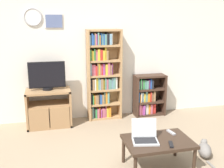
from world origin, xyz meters
name	(u,v)px	position (x,y,z in m)	size (l,w,h in m)	color
wall_back	(94,50)	(-0.01, 2.32, 1.30)	(6.19, 0.09, 2.60)	silver
tv_stand	(49,108)	(-0.89, 2.02, 0.33)	(0.77, 0.46, 0.66)	#9E754C
television	(47,76)	(-0.89, 2.05, 0.91)	(0.63, 0.18, 0.50)	black
bookshelf_tall	(102,76)	(0.12, 2.16, 0.84)	(0.64, 0.24, 1.70)	tan
bookshelf_short	(147,96)	(1.02, 2.14, 0.39)	(0.61, 0.29, 0.82)	#3D281E
coffee_table	(158,143)	(0.44, 0.25, 0.35)	(0.84, 0.57, 0.40)	#332319
laptop	(145,135)	(0.27, 0.28, 0.46)	(0.37, 0.34, 0.26)	#B7BABC
remote_near_laptop	(171,144)	(0.53, 0.08, 0.41)	(0.09, 0.17, 0.02)	black
remote_far_from_laptop	(171,132)	(0.69, 0.40, 0.41)	(0.07, 0.17, 0.02)	#99999E
cat	(205,150)	(1.20, 0.37, 0.10)	(0.28, 0.56, 0.24)	slate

